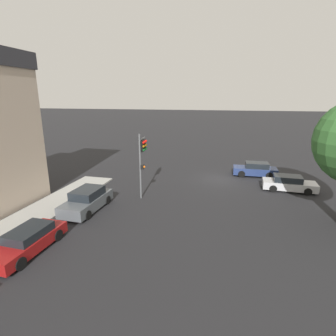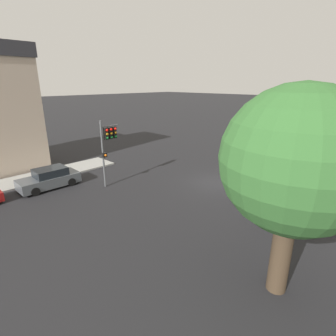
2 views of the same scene
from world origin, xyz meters
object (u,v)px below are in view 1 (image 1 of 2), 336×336
at_px(parked_car_1, 28,241).
at_px(crossing_car_0, 255,170).
at_px(traffic_signal, 142,151).
at_px(crossing_car_1, 289,184).
at_px(parked_car_0, 87,200).

bearing_deg(parked_car_1, crossing_car_0, 144.98).
distance_m(traffic_signal, crossing_car_0, 12.93).
height_order(crossing_car_1, parked_car_0, parked_car_0).
relative_size(traffic_signal, crossing_car_1, 1.18).
relative_size(traffic_signal, parked_car_1, 1.18).
height_order(crossing_car_1, parked_car_1, crossing_car_1).
relative_size(parked_car_0, parked_car_1, 1.01).
height_order(crossing_car_0, parked_car_1, crossing_car_0).
distance_m(parked_car_0, parked_car_1, 5.59).
bearing_deg(parked_car_1, parked_car_0, 178.89).
xyz_separation_m(crossing_car_0, parked_car_1, (12.68, 17.55, -0.08)).
relative_size(crossing_car_0, parked_car_1, 0.99).
bearing_deg(parked_car_0, crossing_car_0, 134.84).
bearing_deg(parked_car_0, parked_car_1, -0.86).
xyz_separation_m(parked_car_0, parked_car_1, (0.19, 5.59, -0.12)).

